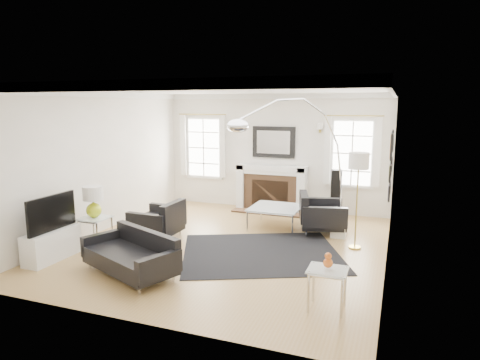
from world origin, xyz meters
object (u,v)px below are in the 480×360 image
at_px(coffee_table, 276,208).
at_px(gourd_lamp, 93,200).
at_px(arc_floor_lamp, 292,163).
at_px(armchair_left, 160,221).
at_px(armchair_right, 319,215).
at_px(sofa, 133,256).
at_px(fireplace, 271,189).

distance_m(coffee_table, gourd_lamp, 3.60).
relative_size(gourd_lamp, arc_floor_lamp, 0.21).
bearing_deg(armchair_left, armchair_right, 27.90).
bearing_deg(sofa, fireplace, 79.64).
bearing_deg(armchair_right, sofa, -125.81).
bearing_deg(gourd_lamp, coffee_table, 40.35).
bearing_deg(fireplace, sofa, -100.36).
bearing_deg(fireplace, armchair_right, -44.89).
relative_size(armchair_left, armchair_right, 0.79).
bearing_deg(coffee_table, gourd_lamp, -139.65).
height_order(armchair_right, coffee_table, armchair_right).
height_order(sofa, gourd_lamp, gourd_lamp).
distance_m(sofa, armchair_right, 3.86).
bearing_deg(sofa, arc_floor_lamp, 51.89).
xyz_separation_m(coffee_table, arc_floor_lamp, (0.51, -0.77, 1.07)).
bearing_deg(fireplace, armchair_left, -115.07).
bearing_deg(coffee_table, fireplace, 110.25).
distance_m(fireplace, gourd_lamp, 4.33).
height_order(armchair_left, arc_floor_lamp, arc_floor_lamp).
relative_size(coffee_table, gourd_lamp, 1.78).
distance_m(fireplace, armchair_right, 2.02).
height_order(fireplace, coffee_table, fireplace).
xyz_separation_m(armchair_left, armchair_right, (2.78, 1.47, 0.02)).
xyz_separation_m(fireplace, sofa, (-0.83, -4.55, -0.25)).
xyz_separation_m(armchair_right, gourd_lamp, (-3.63, -2.30, 0.51)).
relative_size(armchair_right, coffee_table, 1.14).
relative_size(fireplace, coffee_table, 1.68).
bearing_deg(coffee_table, sofa, -113.24).
relative_size(armchair_right, arc_floor_lamp, 0.42).
height_order(fireplace, armchair_right, fireplace).
distance_m(gourd_lamp, arc_floor_lamp, 3.63).
height_order(sofa, coffee_table, sofa).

